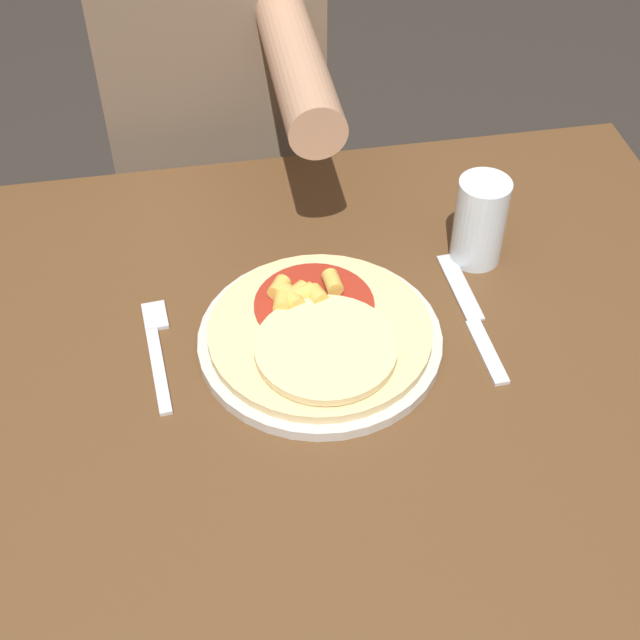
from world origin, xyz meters
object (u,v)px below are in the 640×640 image
object	(u,v)px
dining_table	(295,437)
plate	(320,340)
drinking_glass	(480,221)
pizza	(320,332)
fork	(157,347)
knife	(473,318)
person_diner	(216,106)

from	to	relation	value
dining_table	plate	world-z (taller)	plate
drinking_glass	plate	bearing A→B (deg)	-152.24
pizza	fork	bearing A→B (deg)	170.97
knife	drinking_glass	bearing A→B (deg)	72.12
dining_table	person_diner	distance (m)	0.60
knife	drinking_glass	world-z (taller)	drinking_glass
pizza	person_diner	distance (m)	0.56
plate	fork	xyz separation A→B (m)	(-0.19, 0.03, -0.00)
fork	person_diner	bearing A→B (deg)	77.55
pizza	plate	bearing A→B (deg)	76.65
plate	fork	bearing A→B (deg)	172.16
knife	drinking_glass	xyz separation A→B (m)	(0.04, 0.11, 0.06)
pizza	fork	xyz separation A→B (m)	(-0.19, 0.03, -0.02)
dining_table	pizza	distance (m)	0.15
fork	drinking_glass	bearing A→B (deg)	12.56
knife	plate	bearing A→B (deg)	-177.51
fork	knife	size ratio (longest dim) A/B	0.80
pizza	fork	size ratio (longest dim) A/B	1.46
pizza	drinking_glass	size ratio (longest dim) A/B	2.20
drinking_glass	dining_table	bearing A→B (deg)	-149.24
drinking_glass	knife	bearing A→B (deg)	-107.88
dining_table	pizza	world-z (taller)	pizza
pizza	person_diner	bearing A→B (deg)	97.18
dining_table	plate	size ratio (longest dim) A/B	3.95
plate	person_diner	bearing A→B (deg)	97.32
knife	pizza	bearing A→B (deg)	-176.35
fork	knife	distance (m)	0.37
fork	knife	world-z (taller)	same
dining_table	plate	xyz separation A→B (m)	(0.04, 0.04, 0.13)
dining_table	plate	bearing A→B (deg)	45.00
fork	drinking_glass	xyz separation A→B (m)	(0.41, 0.09, 0.06)
dining_table	knife	size ratio (longest dim) A/B	5.05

